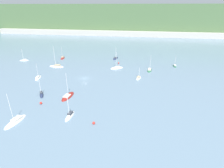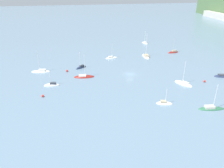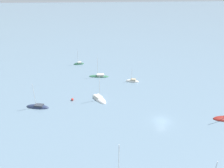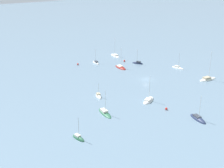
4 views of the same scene
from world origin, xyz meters
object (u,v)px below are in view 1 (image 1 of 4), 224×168
(sailboat_5, at_px, (38,78))
(mooring_buoy_2, at_px, (41,103))
(sailboat_6, at_px, (68,97))
(sailboat_7, at_px, (57,66))
(sailboat_9, at_px, (70,116))
(mooring_buoy_0, at_px, (94,123))
(sailboat_3, at_px, (42,95))
(sailboat_1, at_px, (175,66))
(sailboat_11, at_px, (16,122))
(sailboat_12, at_px, (63,58))
(sailboat_2, at_px, (117,68))
(mooring_buoy_1, at_px, (119,63))
(sailboat_10, at_px, (24,60))
(sailboat_4, at_px, (116,59))
(sailboat_8, at_px, (139,78))
(sailboat_0, at_px, (150,70))

(sailboat_5, height_order, mooring_buoy_2, sailboat_5)
(sailboat_6, height_order, sailboat_7, sailboat_7)
(sailboat_9, distance_m, mooring_buoy_0, 8.66)
(sailboat_3, bearing_deg, sailboat_1, 96.80)
(sailboat_5, bearing_deg, sailboat_11, -169.43)
(sailboat_12, relative_size, mooring_buoy_2, 9.80)
(sailboat_3, bearing_deg, sailboat_9, 22.43)
(sailboat_9, xyz_separation_m, sailboat_11, (-14.82, -5.15, 0.00))
(sailboat_6, distance_m, sailboat_7, 38.46)
(sailboat_3, bearing_deg, mooring_buoy_2, -3.69)
(sailboat_6, bearing_deg, sailboat_7, 37.52)
(sailboat_2, relative_size, mooring_buoy_1, 12.55)
(sailboat_5, xyz_separation_m, sailboat_10, (-24.53, 25.84, 0.02))
(sailboat_7, bearing_deg, sailboat_4, -141.13)
(sailboat_1, relative_size, sailboat_9, 0.94)
(sailboat_5, bearing_deg, sailboat_8, -90.31)
(sailboat_6, bearing_deg, sailboat_0, -35.77)
(sailboat_1, xyz_separation_m, sailboat_10, (-91.15, -2.64, 0.03))
(sailboat_2, height_order, mooring_buoy_1, sailboat_2)
(sailboat_1, height_order, sailboat_8, sailboat_1)
(sailboat_12, bearing_deg, sailboat_4, 89.39)
(sailboat_2, bearing_deg, sailboat_3, 26.86)
(sailboat_12, height_order, mooring_buoy_1, sailboat_12)
(sailboat_9, height_order, sailboat_10, sailboat_10)
(mooring_buoy_1, bearing_deg, sailboat_9, -98.27)
(sailboat_9, bearing_deg, sailboat_7, -145.03)
(mooring_buoy_0, relative_size, mooring_buoy_1, 1.02)
(sailboat_0, height_order, sailboat_5, sailboat_0)
(sailboat_1, relative_size, sailboat_7, 0.60)
(mooring_buoy_1, xyz_separation_m, mooring_buoy_2, (-20.94, -50.69, 0.04))
(sailboat_2, height_order, sailboat_11, sailboat_11)
(sailboat_3, xyz_separation_m, sailboat_9, (16.02, -11.69, -0.01))
(mooring_buoy_2, bearing_deg, sailboat_0, 47.13)
(sailboat_4, relative_size, sailboat_7, 0.70)
(sailboat_0, xyz_separation_m, mooring_buoy_2, (-38.68, -41.66, 0.30))
(sailboat_10, bearing_deg, sailboat_3, 113.39)
(sailboat_10, distance_m, sailboat_11, 68.74)
(sailboat_2, xyz_separation_m, sailboat_7, (-33.87, -2.60, 0.07))
(sailboat_7, relative_size, mooring_buoy_2, 14.30)
(sailboat_4, bearing_deg, mooring_buoy_0, -164.74)
(mooring_buoy_0, bearing_deg, mooring_buoy_2, 158.94)
(sailboat_8, bearing_deg, sailboat_0, -6.07)
(sailboat_2, height_order, sailboat_12, sailboat_2)
(sailboat_3, xyz_separation_m, sailboat_8, (36.40, 23.08, -0.02))
(sailboat_7, height_order, sailboat_10, sailboat_7)
(sailboat_5, xyz_separation_m, sailboat_6, (20.90, -15.28, -0.03))
(sailboat_11, bearing_deg, sailboat_2, 165.07)
(sailboat_9, relative_size, mooring_buoy_0, 9.72)
(sailboat_10, xyz_separation_m, mooring_buoy_2, (38.30, -47.74, 0.31))
(sailboat_1, bearing_deg, sailboat_12, 76.58)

